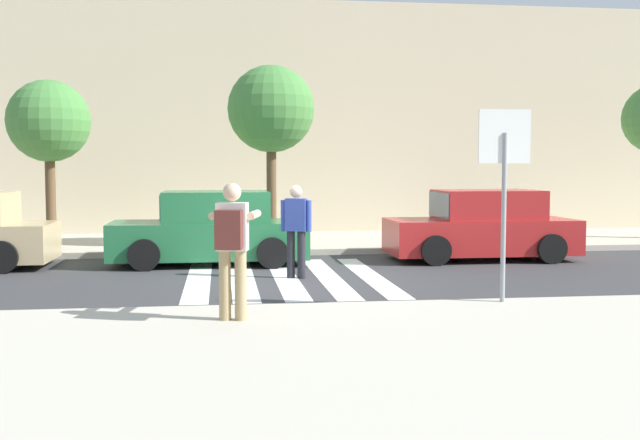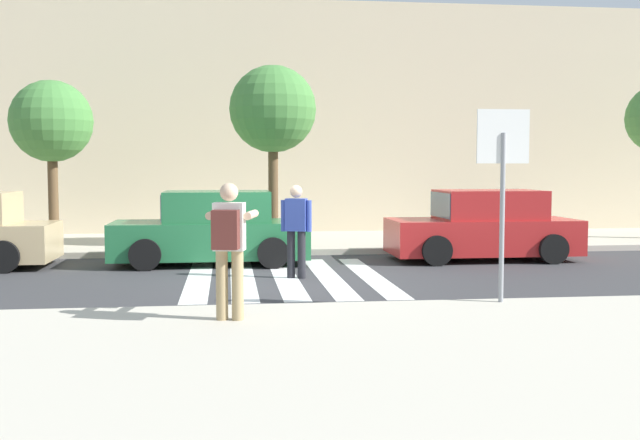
% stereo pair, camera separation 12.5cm
% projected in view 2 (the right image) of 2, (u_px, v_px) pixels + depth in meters
% --- Properties ---
extents(ground_plane, '(120.00, 120.00, 0.00)m').
position_uv_depth(ground_plane, '(286.00, 279.00, 13.76)').
color(ground_plane, '#38383A').
extents(sidewalk_near, '(60.00, 6.00, 0.14)m').
position_uv_depth(sidewalk_near, '(334.00, 363.00, 7.62)').
color(sidewalk_near, beige).
rests_on(sidewalk_near, ground).
extents(sidewalk_far, '(60.00, 4.80, 0.14)m').
position_uv_depth(sidewalk_far, '(269.00, 242.00, 19.70)').
color(sidewalk_far, beige).
rests_on(sidewalk_far, ground).
extents(building_facade_far, '(56.00, 4.00, 6.93)m').
position_uv_depth(building_facade_far, '(261.00, 123.00, 23.81)').
color(building_facade_far, beige).
rests_on(building_facade_far, ground).
extents(crosswalk_stripe_0, '(0.44, 5.20, 0.01)m').
position_uv_depth(crosswalk_stripe_0, '(199.00, 279.00, 13.77)').
color(crosswalk_stripe_0, silver).
rests_on(crosswalk_stripe_0, ground).
extents(crosswalk_stripe_1, '(0.44, 5.20, 0.01)m').
position_uv_depth(crosswalk_stripe_1, '(243.00, 278.00, 13.86)').
color(crosswalk_stripe_1, silver).
rests_on(crosswalk_stripe_1, ground).
extents(crosswalk_stripe_2, '(0.44, 5.20, 0.01)m').
position_uv_depth(crosswalk_stripe_2, '(286.00, 277.00, 13.96)').
color(crosswalk_stripe_2, silver).
rests_on(crosswalk_stripe_2, ground).
extents(crosswalk_stripe_3, '(0.44, 5.20, 0.01)m').
position_uv_depth(crosswalk_stripe_3, '(328.00, 276.00, 14.06)').
color(crosswalk_stripe_3, silver).
rests_on(crosswalk_stripe_3, ground).
extents(crosswalk_stripe_4, '(0.44, 5.20, 0.01)m').
position_uv_depth(crosswalk_stripe_4, '(370.00, 276.00, 14.16)').
color(crosswalk_stripe_4, silver).
rests_on(crosswalk_stripe_4, ground).
extents(stop_sign, '(0.76, 0.08, 2.73)m').
position_uv_depth(stop_sign, '(503.00, 162.00, 10.54)').
color(stop_sign, gray).
rests_on(stop_sign, sidewalk_near).
extents(photographer_with_backpack, '(0.68, 0.91, 1.72)m').
position_uv_depth(photographer_with_backpack, '(229.00, 239.00, 9.32)').
color(photographer_with_backpack, tan).
rests_on(photographer_with_backpack, sidewalk_near).
extents(pedestrian_crossing, '(0.56, 0.35, 1.72)m').
position_uv_depth(pedestrian_crossing, '(296.00, 226.00, 13.81)').
color(pedestrian_crossing, '#232328').
rests_on(pedestrian_crossing, ground).
extents(parked_car_green, '(4.10, 1.92, 1.55)m').
position_uv_depth(parked_car_green, '(212.00, 230.00, 15.82)').
color(parked_car_green, '#236B3D').
rests_on(parked_car_green, ground).
extents(parked_car_red, '(4.10, 1.92, 1.55)m').
position_uv_depth(parked_car_red, '(484.00, 227.00, 16.55)').
color(parked_car_red, red).
rests_on(parked_car_red, ground).
extents(street_tree_west, '(1.96, 1.96, 4.00)m').
position_uv_depth(street_tree_west, '(51.00, 122.00, 17.91)').
color(street_tree_west, brown).
rests_on(street_tree_west, sidewalk_far).
extents(street_tree_center, '(2.10, 2.10, 4.36)m').
position_uv_depth(street_tree_center, '(273.00, 110.00, 17.99)').
color(street_tree_center, brown).
rests_on(street_tree_center, sidewalk_far).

